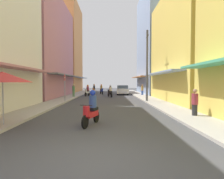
# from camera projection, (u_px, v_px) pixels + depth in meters

# --- Properties ---
(ground_plane) EXTENTS (86.77, 86.77, 0.00)m
(ground_plane) POSITION_uv_depth(u_px,v_px,m) (106.00, 100.00, 20.34)
(ground_plane) COLOR #424244
(sidewalk_left) EXTENTS (2.00, 47.44, 0.12)m
(sidewalk_left) POSITION_uv_depth(u_px,v_px,m) (62.00, 100.00, 20.28)
(sidewalk_left) COLOR #ADA89E
(sidewalk_left) RESTS_ON ground
(sidewalk_right) EXTENTS (2.00, 47.44, 0.12)m
(sidewalk_right) POSITION_uv_depth(u_px,v_px,m) (150.00, 100.00, 20.39)
(sidewalk_right) COLOR #ADA89E
(sidewalk_right) RESTS_ON ground
(building_left_mid) EXTENTS (7.05, 13.96, 12.56)m
(building_left_mid) POSITION_uv_depth(u_px,v_px,m) (39.00, 48.00, 24.56)
(building_left_mid) COLOR #B7727F
(building_left_mid) RESTS_ON ground
(building_left_far) EXTENTS (7.05, 9.91, 16.94)m
(building_left_far) POSITION_uv_depth(u_px,v_px,m) (63.00, 49.00, 37.35)
(building_left_far) COLOR #D88C4C
(building_left_far) RESTS_ON ground
(building_right_mid) EXTENTS (7.05, 11.98, 10.66)m
(building_right_mid) POSITION_uv_depth(u_px,v_px,m) (195.00, 47.00, 18.58)
(building_right_mid) COLOR #EFD159
(building_right_mid) RESTS_ON ground
(building_right_far) EXTENTS (7.05, 12.30, 16.84)m
(building_right_far) POSITION_uv_depth(u_px,v_px,m) (160.00, 43.00, 31.58)
(building_right_far) COLOR #8CA5CC
(building_right_far) RESTS_ON ground
(motorbike_blue) EXTENTS (0.67, 1.77, 1.58)m
(motorbike_blue) POSITION_uv_depth(u_px,v_px,m) (102.00, 90.00, 30.48)
(motorbike_blue) COLOR black
(motorbike_blue) RESTS_ON ground
(motorbike_white) EXTENTS (0.66, 1.78, 1.58)m
(motorbike_white) POSITION_uv_depth(u_px,v_px,m) (87.00, 91.00, 26.57)
(motorbike_white) COLOR black
(motorbike_white) RESTS_ON ground
(motorbike_orange) EXTENTS (0.55, 1.81, 1.58)m
(motorbike_orange) POSITION_uv_depth(u_px,v_px,m) (94.00, 89.00, 33.68)
(motorbike_orange) COLOR black
(motorbike_orange) RESTS_ON ground
(motorbike_red) EXTENTS (0.73, 1.75, 1.58)m
(motorbike_red) POSITION_uv_depth(u_px,v_px,m) (91.00, 110.00, 8.53)
(motorbike_red) COLOR black
(motorbike_red) RESTS_ON ground
(motorbike_black) EXTENTS (0.72, 1.75, 1.58)m
(motorbike_black) POSITION_uv_depth(u_px,v_px,m) (110.00, 92.00, 24.65)
(motorbike_black) COLOR black
(motorbike_black) RESTS_ON ground
(parked_car) EXTENTS (1.93, 4.17, 1.45)m
(parked_car) POSITION_uv_depth(u_px,v_px,m) (123.00, 90.00, 29.55)
(parked_car) COLOR silver
(parked_car) RESTS_ON ground
(pedestrian_midway) EXTENTS (0.44, 0.44, 1.75)m
(pedestrian_midway) POSITION_uv_depth(u_px,v_px,m) (74.00, 90.00, 23.87)
(pedestrian_midway) COLOR #598C59
(pedestrian_midway) RESTS_ON ground
(pedestrian_foreground) EXTENTS (0.34, 0.34, 1.56)m
(pedestrian_foreground) POSITION_uv_depth(u_px,v_px,m) (195.00, 103.00, 10.34)
(pedestrian_foreground) COLOR #262628
(pedestrian_foreground) RESTS_ON ground
(pedestrian_crossing) EXTENTS (0.34, 0.34, 1.62)m
(pedestrian_crossing) POSITION_uv_depth(u_px,v_px,m) (142.00, 90.00, 27.13)
(pedestrian_crossing) COLOR #334C8C
(pedestrian_crossing) RESTS_ON ground
(vendor_umbrella) EXTENTS (2.39, 2.39, 2.37)m
(vendor_umbrella) POSITION_uv_depth(u_px,v_px,m) (2.00, 77.00, 8.01)
(vendor_umbrella) COLOR #99999E
(vendor_umbrella) RESTS_ON ground
(utility_pole) EXTENTS (0.20, 1.20, 6.90)m
(utility_pole) POSITION_uv_depth(u_px,v_px,m) (147.00, 66.00, 18.37)
(utility_pole) COLOR #4C4C4F
(utility_pole) RESTS_ON ground
(street_sign_no_entry) EXTENTS (0.07, 0.60, 2.65)m
(street_sign_no_entry) POSITION_uv_depth(u_px,v_px,m) (65.00, 84.00, 17.90)
(street_sign_no_entry) COLOR gray
(street_sign_no_entry) RESTS_ON ground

